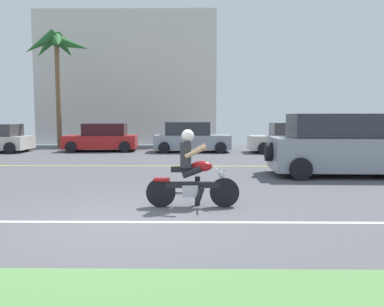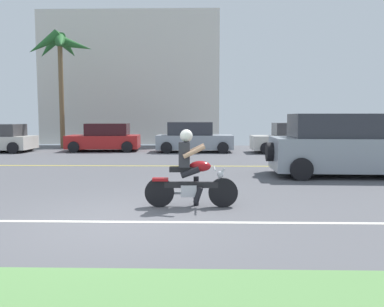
# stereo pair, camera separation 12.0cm
# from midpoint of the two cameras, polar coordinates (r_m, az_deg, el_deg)

# --- Properties ---
(ground) EXTENTS (56.00, 30.00, 0.04)m
(ground) POSITION_cam_midpoint_polar(r_m,az_deg,el_deg) (9.77, -7.17, -5.31)
(ground) COLOR #545459
(lane_line_near) EXTENTS (50.40, 0.12, 0.01)m
(lane_line_near) POSITION_cam_midpoint_polar(r_m,az_deg,el_deg) (6.86, -10.65, -9.73)
(lane_line_near) COLOR silver
(lane_line_near) RESTS_ON ground
(lane_line_far) EXTENTS (50.40, 0.12, 0.01)m
(lane_line_far) POSITION_cam_midpoint_polar(r_m,az_deg,el_deg) (14.32, -4.64, -1.80)
(lane_line_far) COLOR yellow
(lane_line_far) RESTS_ON ground
(motorcyclist) EXTENTS (1.84, 0.60, 1.54)m
(motorcyclist) POSITION_cam_midpoint_polar(r_m,az_deg,el_deg) (7.73, -0.47, -3.05)
(motorcyclist) COLOR black
(motorcyclist) RESTS_ON ground
(suv_nearby) EXTENTS (4.88, 2.23, 1.87)m
(suv_nearby) POSITION_cam_midpoint_polar(r_m,az_deg,el_deg) (12.75, 21.44, 1.07)
(suv_nearby) COLOR #8C939E
(suv_nearby) RESTS_ON ground
(parked_car_1) EXTENTS (3.79, 2.20, 1.44)m
(parked_car_1) POSITION_cam_midpoint_polar(r_m,az_deg,el_deg) (21.03, -13.05, 2.19)
(parked_car_1) COLOR #AD1E1E
(parked_car_1) RESTS_ON ground
(parked_car_2) EXTENTS (3.85, 1.91, 1.52)m
(parked_car_2) POSITION_cam_midpoint_polar(r_m,az_deg,el_deg) (20.03, -0.31, 2.27)
(parked_car_2) COLOR #8C939E
(parked_car_2) RESTS_ON ground
(parked_car_3) EXTENTS (4.10, 1.88, 1.49)m
(parked_car_3) POSITION_cam_midpoint_polar(r_m,az_deg,el_deg) (20.25, 14.09, 2.10)
(parked_car_3) COLOR beige
(parked_car_3) RESTS_ON ground
(palm_tree_0) EXTENTS (3.61, 3.69, 6.63)m
(palm_tree_0) POSITION_cam_midpoint_polar(r_m,az_deg,el_deg) (23.95, -19.20, 14.17)
(palm_tree_0) COLOR brown
(palm_tree_0) RESTS_ON ground
(building_far) EXTENTS (11.80, 4.00, 8.63)m
(building_far) POSITION_cam_midpoint_polar(r_m,az_deg,el_deg) (28.02, -9.12, 10.45)
(building_far) COLOR beige
(building_far) RESTS_ON ground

